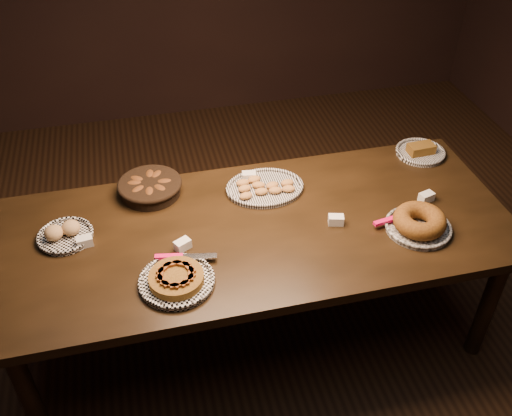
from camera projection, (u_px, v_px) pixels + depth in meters
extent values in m
plane|color=black|center=(256.00, 331.00, 3.10)|extent=(5.00, 5.00, 0.00)
cube|color=black|center=(256.00, 231.00, 2.65)|extent=(2.40, 1.00, 0.05)
cylinder|color=black|center=(29.00, 395.00, 2.40)|extent=(0.08, 0.08, 0.70)
cylinder|color=black|center=(488.00, 304.00, 2.79)|extent=(0.08, 0.08, 0.70)
cylinder|color=black|center=(39.00, 270.00, 2.98)|extent=(0.08, 0.08, 0.70)
cylinder|color=black|center=(419.00, 209.00, 3.37)|extent=(0.08, 0.08, 0.70)
torus|color=white|center=(177.00, 280.00, 2.34)|extent=(0.32, 0.32, 0.02)
cylinder|color=#4A2C0E|center=(176.00, 278.00, 2.34)|extent=(0.27, 0.27, 0.04)
cube|color=#572F0E|center=(191.00, 274.00, 2.32)|extent=(0.04, 0.08, 0.01)
cube|color=#572F0E|center=(189.00, 267.00, 2.35)|extent=(0.05, 0.08, 0.01)
cube|color=#572F0E|center=(181.00, 264.00, 2.37)|extent=(0.08, 0.06, 0.01)
cube|color=#572F0E|center=(172.00, 264.00, 2.37)|extent=(0.08, 0.03, 0.01)
cube|color=#572F0E|center=(164.00, 268.00, 2.35)|extent=(0.07, 0.07, 0.01)
cube|color=#572F0E|center=(161.00, 274.00, 2.32)|extent=(0.04, 0.08, 0.01)
cube|color=#572F0E|center=(163.00, 281.00, 2.29)|extent=(0.05, 0.08, 0.01)
cube|color=#572F0E|center=(170.00, 285.00, 2.27)|extent=(0.08, 0.06, 0.01)
cube|color=#572F0E|center=(180.00, 284.00, 2.28)|extent=(0.08, 0.03, 0.01)
cube|color=#572F0E|center=(188.00, 280.00, 2.29)|extent=(0.07, 0.07, 0.01)
cube|color=#FF0C5E|center=(169.00, 257.00, 2.43)|extent=(0.12, 0.05, 0.02)
cube|color=silver|center=(199.00, 256.00, 2.44)|extent=(0.15, 0.06, 0.00)
torus|color=black|center=(265.00, 187.00, 2.84)|extent=(0.31, 0.31, 0.02)
ellipsoid|color=#935E2A|center=(246.00, 196.00, 2.77)|extent=(0.08, 0.06, 0.03)
ellipsoid|color=#935E2A|center=(261.00, 191.00, 2.80)|extent=(0.07, 0.05, 0.03)
ellipsoid|color=#935E2A|center=(275.00, 190.00, 2.80)|extent=(0.07, 0.05, 0.03)
ellipsoid|color=#935E2A|center=(289.00, 189.00, 2.81)|extent=(0.07, 0.05, 0.03)
ellipsoid|color=#935E2A|center=(244.00, 188.00, 2.82)|extent=(0.07, 0.05, 0.03)
ellipsoid|color=#935E2A|center=(258.00, 185.00, 2.84)|extent=(0.07, 0.06, 0.03)
ellipsoid|color=#935E2A|center=(272.00, 185.00, 2.84)|extent=(0.07, 0.06, 0.03)
ellipsoid|color=#935E2A|center=(287.00, 183.00, 2.85)|extent=(0.07, 0.05, 0.03)
ellipsoid|color=#935E2A|center=(243.00, 183.00, 2.85)|extent=(0.07, 0.05, 0.03)
ellipsoid|color=#935E2A|center=(254.00, 179.00, 2.88)|extent=(0.07, 0.06, 0.03)
torus|color=black|center=(418.00, 226.00, 2.61)|extent=(0.30, 0.30, 0.02)
torus|color=brown|center=(420.00, 221.00, 2.58)|extent=(0.30, 0.30, 0.08)
cube|color=#FF0C5E|center=(385.00, 221.00, 2.62)|extent=(0.12, 0.04, 0.02)
cube|color=silver|center=(409.00, 214.00, 2.66)|extent=(0.15, 0.06, 0.00)
cylinder|color=black|center=(150.00, 188.00, 2.81)|extent=(0.30, 0.30, 0.07)
torus|color=black|center=(150.00, 184.00, 2.79)|extent=(0.32, 0.32, 0.03)
ellipsoid|color=#381C0B|center=(165.00, 183.00, 2.80)|extent=(0.10, 0.06, 0.04)
ellipsoid|color=#381C0B|center=(157.00, 176.00, 2.85)|extent=(0.10, 0.11, 0.04)
ellipsoid|color=#381C0B|center=(150.00, 176.00, 2.85)|extent=(0.06, 0.10, 0.04)
ellipsoid|color=#381C0B|center=(137.00, 181.00, 2.82)|extent=(0.11, 0.10, 0.04)
ellipsoid|color=#381C0B|center=(135.00, 185.00, 2.79)|extent=(0.10, 0.07, 0.04)
ellipsoid|color=#381C0B|center=(138.00, 191.00, 2.75)|extent=(0.11, 0.10, 0.04)
ellipsoid|color=#381C0B|center=(150.00, 193.00, 2.74)|extent=(0.06, 0.10, 0.04)
ellipsoid|color=#381C0B|center=(160.00, 190.00, 2.76)|extent=(0.10, 0.11, 0.04)
torus|color=white|center=(65.00, 235.00, 2.56)|extent=(0.25, 0.25, 0.02)
ellipsoid|color=#9F7549|center=(54.00, 233.00, 2.53)|extent=(0.08, 0.08, 0.07)
ellipsoid|color=#9F7549|center=(71.00, 228.00, 2.56)|extent=(0.08, 0.08, 0.07)
torus|color=black|center=(420.00, 151.00, 3.09)|extent=(0.27, 0.27, 0.02)
cube|color=#4A2C0E|center=(421.00, 149.00, 3.08)|extent=(0.14, 0.09, 0.05)
cube|color=white|center=(183.00, 245.00, 2.50)|extent=(0.08, 0.07, 0.04)
cube|color=white|center=(249.00, 176.00, 2.91)|extent=(0.08, 0.06, 0.04)
cube|color=white|center=(336.00, 220.00, 2.64)|extent=(0.08, 0.06, 0.04)
cube|color=white|center=(85.00, 241.00, 2.52)|extent=(0.08, 0.05, 0.04)
cube|color=white|center=(426.00, 197.00, 2.77)|extent=(0.08, 0.06, 0.04)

